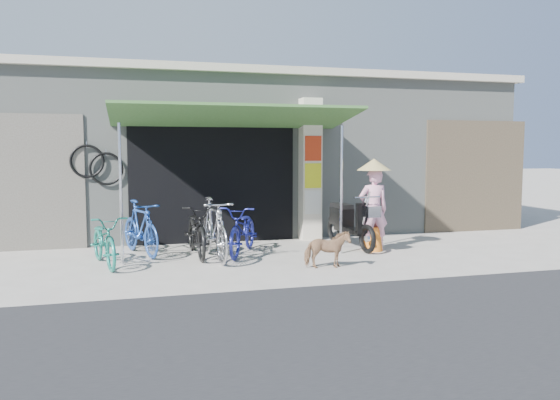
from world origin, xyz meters
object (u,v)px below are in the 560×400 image
object	(u,v)px
bike_blue	(140,228)
nun	(373,205)
bike_silver	(214,229)
bike_navy	(243,230)
bike_teal	(105,240)
bike_black	(197,230)
moped	(349,223)
street_dog	(327,250)

from	to	relation	value
bike_blue	nun	world-z (taller)	nun
bike_silver	nun	distance (m)	3.06
bike_navy	bike_silver	bearing A→B (deg)	-128.22
nun	bike_navy	bearing A→B (deg)	-2.64
bike_teal	bike_black	distance (m)	1.64
bike_silver	bike_navy	xyz separation A→B (m)	(0.59, 0.30, -0.08)
bike_navy	moped	size ratio (longest dim) A/B	0.93
bike_blue	nun	distance (m)	4.36
bike_black	bike_silver	bearing A→B (deg)	-60.57
bike_navy	bike_blue	bearing A→B (deg)	-169.74
bike_teal	bike_blue	world-z (taller)	bike_blue
bike_black	nun	bearing A→B (deg)	-8.51
bike_navy	street_dog	distance (m)	1.86
bike_navy	bike_black	bearing A→B (deg)	-162.29
bike_teal	moped	distance (m)	4.61
bike_teal	bike_blue	xyz separation A→B (m)	(0.59, 0.84, 0.07)
bike_teal	bike_blue	size ratio (longest dim) A/B	0.98
bike_silver	bike_navy	bearing A→B (deg)	21.54
bike_silver	moped	distance (m)	2.80
bike_black	bike_navy	distance (m)	0.84
street_dog	moped	bearing A→B (deg)	-25.19
bike_silver	street_dog	bearing A→B (deg)	-41.48
bike_black	street_dog	bearing A→B (deg)	-42.13
bike_black	moped	bearing A→B (deg)	-0.03
bike_blue	bike_navy	distance (m)	1.88
street_dog	moped	xyz separation A→B (m)	(1.08, 1.72, 0.18)
bike_navy	moped	bearing A→B (deg)	30.15
bike_blue	bike_black	xyz separation A→B (m)	(0.99, -0.36, -0.02)
bike_blue	bike_navy	xyz separation A→B (m)	(1.82, -0.46, -0.04)
bike_teal	nun	size ratio (longest dim) A/B	0.92
bike_black	bike_silver	world-z (taller)	bike_silver
bike_teal	moped	xyz separation A→B (m)	(4.57, 0.58, 0.06)
bike_teal	bike_navy	size ratio (longest dim) A/B	0.93
bike_blue	street_dog	xyz separation A→B (m)	(2.90, -1.97, -0.19)
nun	bike_black	bearing A→B (deg)	-2.82
bike_black	moped	xyz separation A→B (m)	(3.00, 0.11, 0.01)
bike_silver	nun	size ratio (longest dim) A/B	1.03
bike_teal	nun	world-z (taller)	nun
bike_blue	bike_silver	size ratio (longest dim) A/B	0.92
nun	bike_silver	bearing A→B (deg)	4.19
moped	nun	size ratio (longest dim) A/B	1.07
street_dog	moped	distance (m)	2.04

